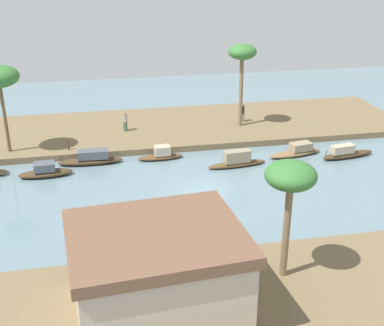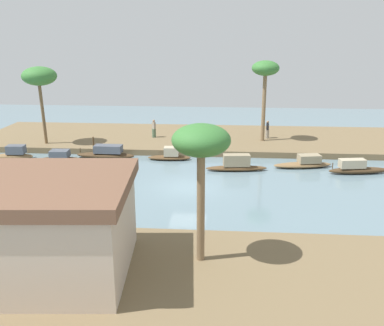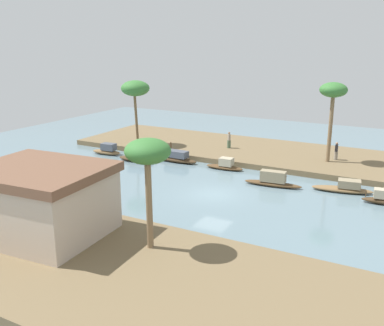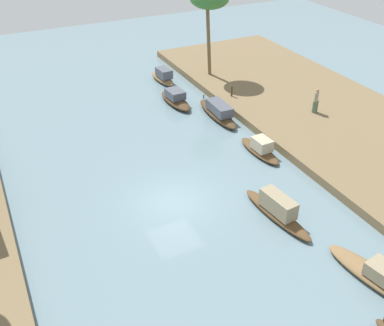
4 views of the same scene
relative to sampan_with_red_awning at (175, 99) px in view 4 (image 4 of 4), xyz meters
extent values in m
plane|color=slate|center=(-10.84, 5.04, -0.40)|extent=(69.01, 69.01, 0.00)
cube|color=brown|center=(-10.84, -8.40, -0.14)|extent=(42.13, 11.26, 0.52)
ellipsoid|color=#47331E|center=(-0.01, 0.00, -0.15)|extent=(3.96, 1.45, 0.50)
cube|color=#4C515B|center=(0.02, 0.00, 0.39)|extent=(1.52, 1.15, 0.58)
ellipsoid|color=brown|center=(-14.21, 0.96, -0.20)|extent=(4.77, 1.39, 0.39)
cube|color=gray|center=(-14.21, 0.96, 0.44)|extent=(2.09, 0.99, 0.89)
ellipsoid|color=#47331E|center=(-3.26, -1.73, -0.15)|extent=(4.99, 1.28, 0.50)
cube|color=#4C515B|center=(-3.51, -1.73, 0.42)|extent=(2.34, 1.05, 0.64)
cylinder|color=#47331E|center=(-1.07, -1.79, 0.24)|extent=(0.07, 0.07, 0.37)
ellipsoid|color=brown|center=(-8.70, -1.66, -0.21)|extent=(3.60, 1.19, 0.37)
cube|color=tan|center=(-8.86, -1.67, 0.33)|extent=(1.24, 0.94, 0.72)
ellipsoid|color=brown|center=(-19.41, -0.29, -0.19)|extent=(4.74, 1.94, 0.41)
ellipsoid|color=brown|center=(4.37, -0.83, -0.15)|extent=(3.37, 1.27, 0.49)
cube|color=#4C515B|center=(4.09, -0.85, 0.44)|extent=(1.52, 1.00, 0.70)
cylinder|color=#4C664C|center=(-6.46, -7.59, 0.54)|extent=(0.53, 0.53, 0.83)
cube|color=gray|center=(-6.46, -7.59, 1.28)|extent=(0.40, 0.41, 0.66)
sphere|color=#9E7556|center=(-6.46, -7.59, 1.72)|extent=(0.23, 0.23, 0.23)
cylinder|color=#4C3823|center=(-1.62, -3.83, 0.53)|extent=(0.14, 0.14, 0.82)
cylinder|color=brown|center=(2.95, -4.28, 2.85)|extent=(0.28, 0.60, 5.47)
camera|label=1|loc=(-3.58, 36.35, 15.24)|focal=48.97mm
camera|label=2|loc=(-13.28, 33.09, 9.65)|focal=40.83mm
camera|label=3|loc=(-25.04, 34.28, 11.01)|focal=41.77mm
camera|label=4|loc=(-28.03, 12.44, 13.96)|focal=42.38mm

